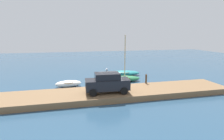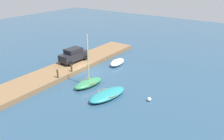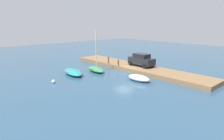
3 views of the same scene
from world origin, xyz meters
name	(u,v)px [view 1 (image 1 of 3)]	position (x,y,z in m)	size (l,w,h in m)	color
ground_plane	(108,89)	(0.00, 0.00, 0.00)	(84.00, 84.00, 0.00)	navy
dock_platform	(114,93)	(0.00, -2.31, 0.27)	(22.51, 3.88, 0.53)	brown
motorboat_teal	(124,73)	(3.53, 5.82, 0.34)	(4.50, 2.54, 0.66)	teal
dinghy_white	(68,84)	(-4.08, 1.81, 0.36)	(2.88, 1.50, 0.71)	white
rowboat_green	(125,78)	(2.73, 2.71, 0.39)	(3.71, 1.98, 5.61)	#2D7A4C
mooring_post_west	(127,81)	(1.83, -0.63, 0.95)	(0.20, 0.20, 0.83)	#47331E
mooring_post_mid_west	(146,79)	(3.96, -0.63, 1.02)	(0.18, 0.18, 0.97)	#47331E
parked_car	(107,83)	(-0.68, -2.70, 1.45)	(3.91, 1.98, 1.80)	black
marker_buoy	(107,70)	(1.78, 9.43, 0.20)	(0.39, 0.39, 0.39)	silver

